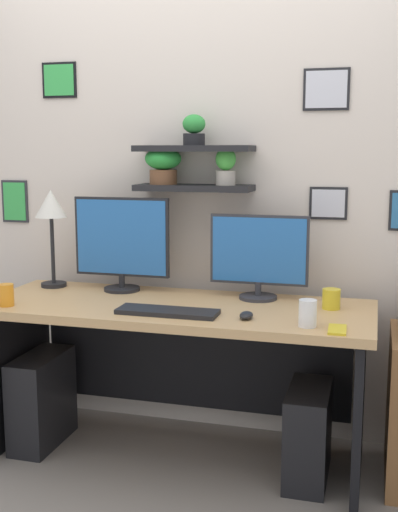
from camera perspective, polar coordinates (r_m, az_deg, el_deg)
The scene contains 14 objects.
ground_plane at distance 3.23m, azimuth -2.04°, elevation -17.33°, with size 8.00×8.00×0.00m, color gray.
back_wall_assembly at distance 3.30m, azimuth 0.12°, elevation 7.66°, with size 4.40×0.24×2.70m.
desk at distance 3.08m, azimuth -1.78°, elevation -7.74°, with size 1.79×0.68×0.75m.
monitor_left at distance 3.24m, azimuth -6.84°, elevation 1.24°, with size 0.49×0.18×0.47m.
monitor_right at distance 3.05m, azimuth 5.31°, elevation 0.05°, with size 0.47×0.18×0.40m.
keyboard at distance 2.80m, azimuth -2.79°, elevation -4.93°, with size 0.44×0.14×0.02m, color black.
computer_mouse at distance 2.72m, azimuth 4.20°, elevation -5.24°, with size 0.06×0.09×0.03m, color black.
desk_lamp at distance 3.37m, azimuth -12.91°, elevation 3.81°, with size 0.16×0.16×0.50m.
cell_phone at distance 2.60m, azimuth 12.10°, elevation -6.37°, with size 0.07×0.14×0.01m, color yellow.
coffee_mug at distance 2.93m, azimuth 11.59°, elevation -3.73°, with size 0.08×0.08×0.09m, color yellow.
pen_cup at distance 3.05m, azimuth -16.66°, elevation -3.32°, with size 0.07×0.07×0.10m, color orange.
water_cup at distance 2.62m, azimuth 9.56°, elevation -5.01°, with size 0.07×0.07×0.11m, color white.
computer_tower_left at distance 3.37m, azimuth -13.68°, elevation -12.20°, with size 0.18×0.40×0.45m, color black.
computer_tower_right at distance 3.00m, azimuth 9.61°, elevation -15.20°, with size 0.18×0.40×0.42m, color black.
Camera 1 is at (0.88, -2.75, 1.45)m, focal length 45.34 mm.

